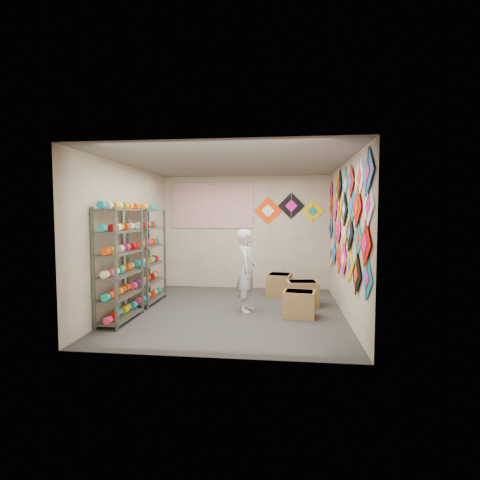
# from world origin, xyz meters

# --- Properties ---
(ground) EXTENTS (4.50, 4.50, 0.00)m
(ground) POSITION_xyz_m (0.00, 0.00, 0.00)
(ground) COLOR #322F2C
(room_walls) EXTENTS (4.50, 4.50, 4.50)m
(room_walls) POSITION_xyz_m (0.00, 0.00, 1.64)
(room_walls) COLOR #B7A78C
(room_walls) RESTS_ON ground
(shelf_rack_front) EXTENTS (0.40, 1.10, 1.90)m
(shelf_rack_front) POSITION_xyz_m (-1.78, -0.85, 0.95)
(shelf_rack_front) COLOR #4C5147
(shelf_rack_front) RESTS_ON ground
(shelf_rack_back) EXTENTS (0.40, 1.10, 1.90)m
(shelf_rack_back) POSITION_xyz_m (-1.78, 0.45, 0.95)
(shelf_rack_back) COLOR #4C5147
(shelf_rack_back) RESTS_ON ground
(string_spools) EXTENTS (0.12, 2.36, 0.12)m
(string_spools) POSITION_xyz_m (-1.78, -0.20, 1.05)
(string_spools) COLOR #EF2E5F
(string_spools) RESTS_ON ground
(kite_wall_display) EXTENTS (0.06, 4.31, 2.06)m
(kite_wall_display) POSITION_xyz_m (1.98, -0.03, 1.65)
(kite_wall_display) COLOR #067B8E
(kite_wall_display) RESTS_ON room_walls
(back_wall_kites) EXTENTS (1.66, 0.02, 0.77)m
(back_wall_kites) POSITION_xyz_m (1.01, 2.24, 1.91)
(back_wall_kites) COLOR #FF3200
(back_wall_kites) RESTS_ON room_walls
(poster) EXTENTS (2.00, 0.01, 1.10)m
(poster) POSITION_xyz_m (-0.80, 2.23, 2.00)
(poster) COLOR #7A4FAB
(poster) RESTS_ON room_walls
(shopkeeper) EXTENTS (0.58, 0.41, 1.51)m
(shopkeeper) POSITION_xyz_m (0.25, 0.04, 0.76)
(shopkeeper) COLOR beige
(shopkeeper) RESTS_ON ground
(carton_a) EXTENTS (0.60, 0.52, 0.45)m
(carton_a) POSITION_xyz_m (1.20, -0.23, 0.23)
(carton_a) COLOR brown
(carton_a) RESTS_ON ground
(carton_b) EXTENTS (0.63, 0.54, 0.48)m
(carton_b) POSITION_xyz_m (1.30, 0.59, 0.24)
(carton_b) COLOR brown
(carton_b) RESTS_ON ground
(carton_c) EXTENTS (0.58, 0.63, 0.48)m
(carton_c) POSITION_xyz_m (0.84, 1.43, 0.24)
(carton_c) COLOR brown
(carton_c) RESTS_ON ground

